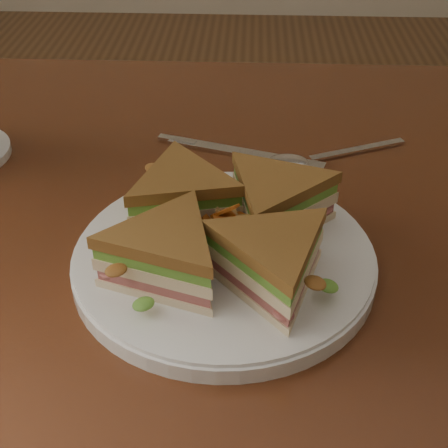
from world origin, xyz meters
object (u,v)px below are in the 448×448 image
at_px(spoon, 305,159).
at_px(table, 249,270).
at_px(sandwich_wedges, 224,228).
at_px(knife, 233,151).
at_px(plate, 224,260).

bearing_deg(spoon, table, -149.64).
relative_size(table, sandwich_wedges, 4.38).
distance_m(spoon, knife, 0.09).
bearing_deg(knife, table, -60.59).
xyz_separation_m(sandwich_wedges, spoon, (0.09, 0.20, -0.04)).
bearing_deg(plate, table, 77.57).
xyz_separation_m(table, plate, (-0.02, -0.11, 0.11)).
height_order(plate, spoon, plate).
xyz_separation_m(plate, spoon, (0.09, 0.20, -0.00)).
height_order(table, knife, knife).
xyz_separation_m(plate, knife, (0.00, 0.22, -0.01)).
height_order(table, spoon, spoon).
bearing_deg(knife, sandwich_wedges, -73.17).
bearing_deg(plate, spoon, 65.82).
relative_size(plate, sandwich_wedges, 1.04).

